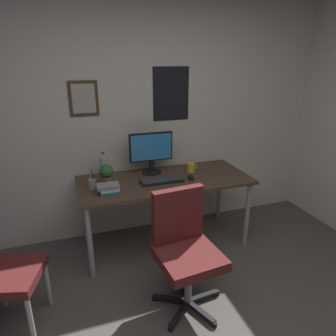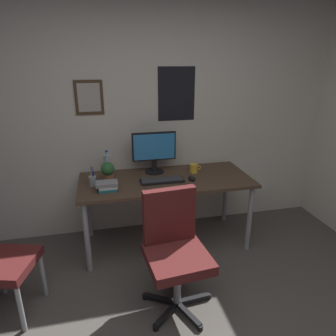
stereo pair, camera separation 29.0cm
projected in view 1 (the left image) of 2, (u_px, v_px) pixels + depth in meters
wall_back at (138, 117)px, 3.21m from camera, size 4.40×0.10×2.60m
desk at (165, 185)px, 3.07m from camera, size 1.72×0.74×0.74m
office_chair at (184, 244)px, 2.33m from camera, size 0.56×0.57×0.95m
monitor at (151, 151)px, 3.13m from camera, size 0.46×0.20×0.43m
keyboard at (162, 181)px, 2.96m from camera, size 0.43×0.15×0.03m
computer_mouse at (191, 177)px, 3.04m from camera, size 0.06×0.11×0.04m
water_bottle at (104, 166)px, 3.09m from camera, size 0.07×0.07×0.25m
coffee_mug_near at (191, 167)px, 3.22m from camera, size 0.12×0.09×0.09m
potted_plant at (107, 174)px, 2.89m from camera, size 0.13×0.13×0.19m
pen_cup at (92, 183)px, 2.79m from camera, size 0.07×0.07×0.20m
book_stack_left at (109, 188)px, 2.71m from camera, size 0.20×0.15×0.08m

